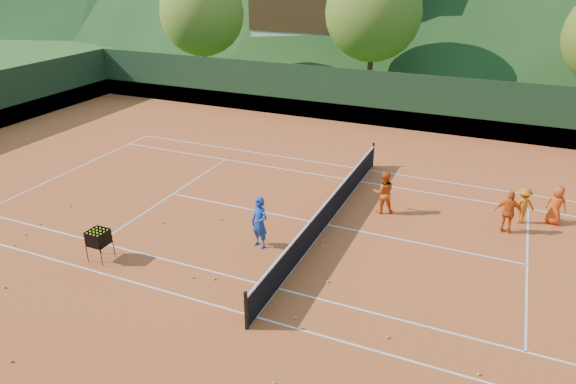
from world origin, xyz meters
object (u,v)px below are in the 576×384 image
at_px(coach, 260,223).
at_px(tennis_net, 327,212).
at_px(student_d, 523,205).
at_px(chalet_mid, 537,5).
at_px(student_a, 384,192).
at_px(ball_hopper, 98,238).
at_px(student_c, 556,205).
at_px(student_b, 509,212).

distance_m(coach, tennis_net, 2.70).
distance_m(student_d, chalet_mid, 31.44).
bearing_deg(student_d, chalet_mid, -111.70).
height_order(student_a, ball_hopper, student_a).
distance_m(coach, student_a, 4.97).
bearing_deg(coach, chalet_mid, 96.22).
height_order(student_c, student_d, student_c).
relative_size(coach, student_d, 1.29).
bearing_deg(student_c, ball_hopper, 54.66).
bearing_deg(student_d, tennis_net, 3.10).
relative_size(student_a, student_c, 1.14).
bearing_deg(student_b, student_c, -137.16).
bearing_deg(chalet_mid, student_c, -87.81).
height_order(student_b, student_c, student_b).
xyz_separation_m(coach, student_a, (2.99, 3.96, -0.06)).
distance_m(student_a, student_b, 4.19).
bearing_deg(student_a, coach, 29.41).
height_order(student_a, student_b, student_a).
xyz_separation_m(student_a, ball_hopper, (-7.10, -6.62, -0.04)).
bearing_deg(student_a, student_c, 171.43).
bearing_deg(student_b, tennis_net, 19.08).
height_order(student_b, chalet_mid, chalet_mid).
distance_m(student_c, tennis_net, 7.88).
relative_size(ball_hopper, chalet_mid, 0.08).
bearing_deg(student_d, student_a, -8.23).
height_order(student_a, student_d, student_a).
relative_size(student_a, ball_hopper, 1.58).
distance_m(student_b, student_c, 2.00).
bearing_deg(ball_hopper, student_b, 31.04).
distance_m(student_a, tennis_net, 2.32).
distance_m(coach, student_d, 9.15).
relative_size(tennis_net, ball_hopper, 12.07).
distance_m(student_a, chalet_mid, 32.84).
xyz_separation_m(student_b, tennis_net, (-5.69, -1.90, -0.25)).
height_order(student_d, tennis_net, student_d).
height_order(coach, tennis_net, coach).
relative_size(student_d, tennis_net, 0.11).
xyz_separation_m(student_a, student_b, (4.18, 0.17, -0.04)).
bearing_deg(student_c, student_d, 42.52).
bearing_deg(student_a, student_d, 170.15).
bearing_deg(ball_hopper, student_c, 32.51).
bearing_deg(student_b, student_d, -113.57).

